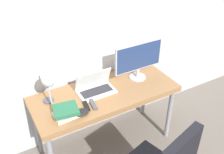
{
  "coord_description": "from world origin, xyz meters",
  "views": [
    {
      "loc": [
        -0.99,
        -1.61,
        2.34
      ],
      "look_at": [
        0.06,
        0.28,
        0.93
      ],
      "focal_mm": 42.0,
      "sensor_mm": 36.0,
      "label": 1
    }
  ],
  "objects_px": {
    "monitor": "(138,59)",
    "game_controller": "(81,112)",
    "desk_lamp": "(49,81)",
    "book_stack": "(66,112)",
    "laptop": "(95,88)"
  },
  "relations": [
    {
      "from": "monitor",
      "to": "game_controller",
      "type": "relative_size",
      "value": 3.87
    },
    {
      "from": "desk_lamp",
      "to": "book_stack",
      "type": "height_order",
      "value": "desk_lamp"
    },
    {
      "from": "laptop",
      "to": "book_stack",
      "type": "distance_m",
      "value": 0.44
    },
    {
      "from": "laptop",
      "to": "monitor",
      "type": "bearing_deg",
      "value": 0.8
    },
    {
      "from": "book_stack",
      "to": "monitor",
      "type": "bearing_deg",
      "value": 13.16
    },
    {
      "from": "laptop",
      "to": "monitor",
      "type": "relative_size",
      "value": 0.67
    },
    {
      "from": "laptop",
      "to": "book_stack",
      "type": "bearing_deg",
      "value": -152.31
    },
    {
      "from": "laptop",
      "to": "game_controller",
      "type": "bearing_deg",
      "value": -136.75
    },
    {
      "from": "desk_lamp",
      "to": "game_controller",
      "type": "bearing_deg",
      "value": -43.19
    },
    {
      "from": "monitor",
      "to": "game_controller",
      "type": "bearing_deg",
      "value": -161.75
    },
    {
      "from": "monitor",
      "to": "book_stack",
      "type": "relative_size",
      "value": 2.27
    },
    {
      "from": "laptop",
      "to": "desk_lamp",
      "type": "height_order",
      "value": "desk_lamp"
    },
    {
      "from": "laptop",
      "to": "desk_lamp",
      "type": "xyz_separation_m",
      "value": [
        -0.47,
        -0.06,
        0.27
      ]
    },
    {
      "from": "desk_lamp",
      "to": "laptop",
      "type": "bearing_deg",
      "value": 7.51
    },
    {
      "from": "laptop",
      "to": "book_stack",
      "type": "relative_size",
      "value": 1.52
    }
  ]
}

